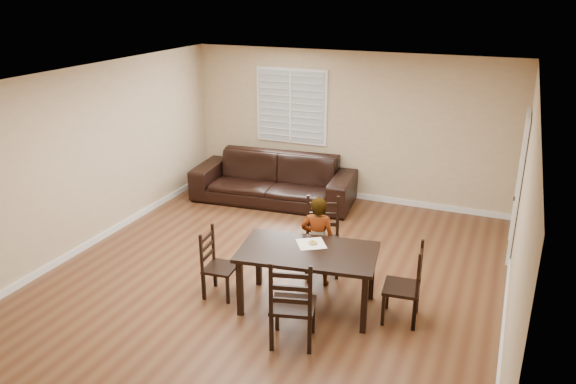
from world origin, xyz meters
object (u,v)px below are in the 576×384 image
object	(u,v)px
child	(318,241)
chair_left	(213,265)
chair_near	(322,236)
donut	(313,242)
chair_right	(412,287)
sofa	(274,179)
chair_far	(291,310)
dining_table	(308,257)

from	to	relation	value
child	chair_left	bearing A→B (deg)	25.08
chair_near	chair_left	xyz separation A→B (m)	(-1.06, -1.21, -0.07)
donut	chair_right	bearing A→B (deg)	-0.55
chair_near	chair_right	distance (m)	1.66
child	sofa	size ratio (longest dim) A/B	0.42
chair_near	sofa	xyz separation A→B (m)	(-1.69, 2.13, -0.05)
chair_far	sofa	distance (m)	4.51
child	donut	size ratio (longest dim) A/B	11.51
chair_left	child	distance (m)	1.39
chair_right	sofa	size ratio (longest dim) A/B	0.34
chair_left	sofa	bearing A→B (deg)	5.29
chair_near	chair_right	bearing A→B (deg)	-50.13
chair_near	child	world-z (taller)	child
chair_right	chair_left	bearing A→B (deg)	-87.60
dining_table	chair_far	bearing A→B (deg)	-89.08
chair_left	child	xyz separation A→B (m)	(1.14, 0.76, 0.21)
dining_table	sofa	world-z (taller)	sofa
donut	sofa	xyz separation A→B (m)	(-1.86, 2.98, -0.37)
chair_right	sofa	bearing A→B (deg)	-139.56
chair_left	sofa	size ratio (longest dim) A/B	0.31
chair_near	dining_table	bearing A→B (deg)	-99.17
chair_far	chair_left	size ratio (longest dim) A/B	1.18
dining_table	sofa	size ratio (longest dim) A/B	0.60
chair_far	chair_right	distance (m)	1.52
chair_near	sofa	size ratio (longest dim) A/B	0.36
chair_near	chair_left	bearing A→B (deg)	-149.75
chair_far	dining_table	bearing A→B (deg)	-95.36
dining_table	chair_far	world-z (taller)	chair_far
chair_left	chair_right	distance (m)	2.50
chair_right	child	distance (m)	1.40
child	donut	bearing A→B (deg)	92.46
chair_far	child	bearing A→B (deg)	-95.74
chair_right	child	xyz separation A→B (m)	(-1.33, 0.42, 0.17)
child	donut	distance (m)	0.45
donut	sofa	bearing A→B (deg)	121.94
child	sofa	bearing A→B (deg)	-64.04
dining_table	chair_far	size ratio (longest dim) A/B	1.65
child	sofa	world-z (taller)	child
chair_left	chair_right	size ratio (longest dim) A/B	0.92
donut	sofa	world-z (taller)	sofa
dining_table	donut	bearing A→B (deg)	83.66
child	dining_table	bearing A→B (deg)	89.60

